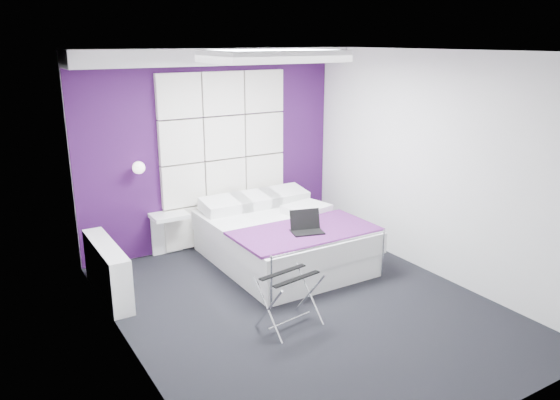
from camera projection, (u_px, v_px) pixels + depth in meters
name	position (u px, v px, depth m)	size (l,w,h in m)	color
floor	(303.00, 305.00, 5.77)	(4.40, 4.40, 0.00)	black
ceiling	(306.00, 51.00, 5.03)	(4.40, 4.40, 0.00)	white
wall_back	(212.00, 150.00, 7.20)	(3.60, 3.60, 0.00)	silver
wall_left	(124.00, 216.00, 4.51)	(4.40, 4.40, 0.00)	silver
wall_right	(434.00, 166.00, 6.30)	(4.40, 4.40, 0.00)	silver
accent_wall	(212.00, 150.00, 7.20)	(3.58, 0.02, 2.58)	#360F45
soffit	(217.00, 56.00, 6.66)	(3.58, 0.50, 0.20)	white
headboard	(225.00, 159.00, 7.27)	(1.80, 0.08, 2.30)	white
skylight	(273.00, 55.00, 5.54)	(1.36, 0.86, 0.12)	white
wall_lamp	(138.00, 167.00, 6.59)	(0.15, 0.15, 0.15)	white
radiator	(107.00, 270.00, 5.91)	(0.22, 1.20, 0.60)	white
bed	(282.00, 239.00, 6.83)	(1.67, 2.02, 0.71)	white
nightstand	(169.00, 216.00, 6.92)	(0.45, 0.35, 0.05)	white
luggage_rack	(289.00, 301.00, 5.28)	(0.55, 0.41, 0.54)	silver
laptop	(305.00, 227.00, 6.28)	(0.36, 0.25, 0.25)	black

